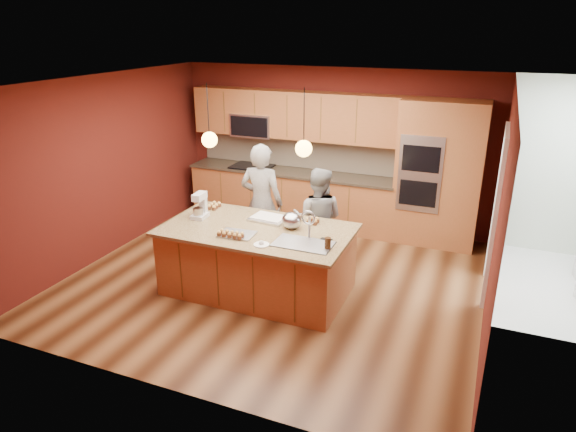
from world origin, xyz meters
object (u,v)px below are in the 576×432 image
at_px(person_right, 318,220).
at_px(mixing_bowl, 292,221).
at_px(island, 258,259).
at_px(stand_mixer, 200,207).
at_px(person_left, 262,203).

relative_size(person_right, mixing_bowl, 5.83).
bearing_deg(mixing_bowl, person_right, 82.81).
bearing_deg(island, stand_mixer, 175.69).
bearing_deg(mixing_bowl, island, -155.49).
bearing_deg(island, person_left, 112.23).
bearing_deg(person_right, person_left, -7.23).
relative_size(island, person_left, 1.37).
bearing_deg(stand_mixer, mixing_bowl, 1.17).
height_order(island, person_right, person_right).
bearing_deg(mixing_bowl, person_left, 135.85).
xyz_separation_m(person_left, mixing_bowl, (0.78, -0.76, 0.11)).
relative_size(stand_mixer, mixing_bowl, 1.33).
bearing_deg(island, mixing_bowl, 24.51).
distance_m(stand_mixer, mixing_bowl, 1.30).
bearing_deg(stand_mixer, person_left, 55.73).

